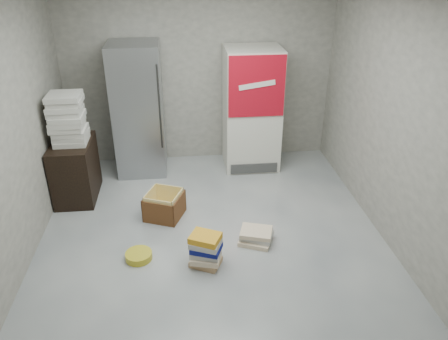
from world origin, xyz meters
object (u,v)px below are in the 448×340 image
at_px(steel_fridge, 139,110).
at_px(wood_shelf, 75,170).
at_px(phonebook_stack_main, 206,250).
at_px(cardboard_box, 164,206).
at_px(coke_cooler, 252,109).

bearing_deg(steel_fridge, wood_shelf, -138.69).
relative_size(steel_fridge, wood_shelf, 2.37).
height_order(phonebook_stack_main, cardboard_box, phonebook_stack_main).
bearing_deg(cardboard_box, wood_shelf, 174.05).
xyz_separation_m(steel_fridge, coke_cooler, (1.65, -0.01, -0.05)).
xyz_separation_m(steel_fridge, phonebook_stack_main, (0.80, -2.35, -0.76)).
distance_m(steel_fridge, cardboard_box, 1.61).
xyz_separation_m(coke_cooler, wood_shelf, (-2.48, -0.72, -0.50)).
bearing_deg(coke_cooler, steel_fridge, 179.82).
distance_m(phonebook_stack_main, cardboard_box, 1.09).
height_order(steel_fridge, cardboard_box, steel_fridge).
xyz_separation_m(steel_fridge, cardboard_box, (0.34, -1.35, -0.81)).
distance_m(coke_cooler, phonebook_stack_main, 2.59).
height_order(coke_cooler, cardboard_box, coke_cooler).
relative_size(steel_fridge, cardboard_box, 3.44).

